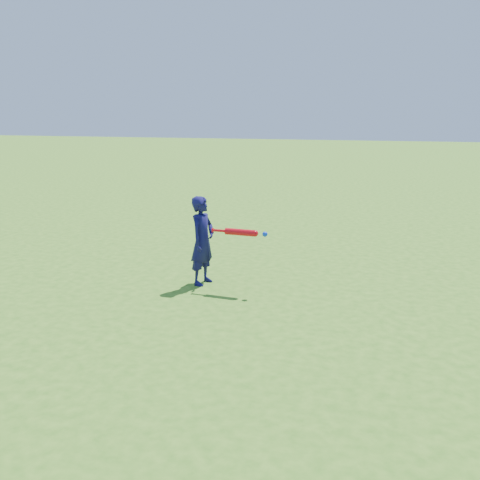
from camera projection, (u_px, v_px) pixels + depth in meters
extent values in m
plane|color=#3B751B|center=(219.00, 295.00, 6.36)|extent=(80.00, 80.00, 0.00)
imported|color=#13104B|center=(203.00, 241.00, 6.68)|extent=(0.33, 0.45, 1.12)
cylinder|color=red|center=(213.00, 230.00, 6.55)|extent=(0.02, 0.05, 0.05)
cylinder|color=red|center=(220.00, 231.00, 6.52)|extent=(0.18, 0.04, 0.03)
cylinder|color=red|center=(240.00, 232.00, 6.43)|extent=(0.38, 0.09, 0.08)
sphere|color=red|center=(255.00, 233.00, 6.37)|extent=(0.08, 0.08, 0.08)
sphere|color=#0D36E7|center=(265.00, 234.00, 6.33)|extent=(0.06, 0.06, 0.06)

